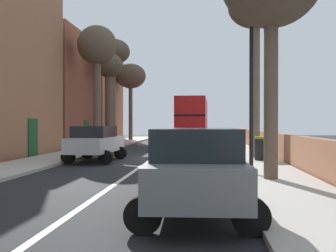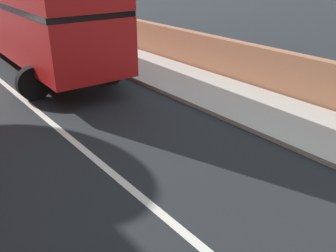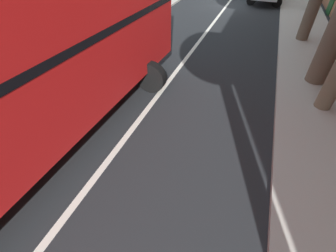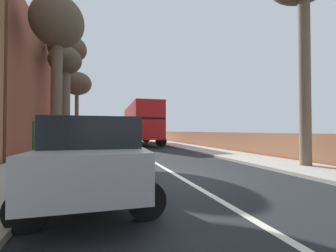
{
  "view_description": "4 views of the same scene",
  "coord_description": "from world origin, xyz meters",
  "views": [
    {
      "loc": [
        2.65,
        -20.16,
        1.84
      ],
      "look_at": [
        0.18,
        7.06,
        1.66
      ],
      "focal_mm": 41.67,
      "sensor_mm": 36.0,
      "label": 1
    },
    {
      "loc": [
        -2.94,
        2.06,
        3.85
      ],
      "look_at": [
        0.25,
        6.13,
        1.49
      ],
      "focal_mm": 39.18,
      "sensor_mm": 36.0,
      "label": 2
    },
    {
      "loc": [
        -2.61,
        18.76,
        4.13
      ],
      "look_at": [
        -1.4,
        15.63,
        1.27
      ],
      "focal_mm": 24.65,
      "sensor_mm": 36.0,
      "label": 3
    },
    {
      "loc": [
        -2.43,
        -6.81,
        1.48
      ],
      "look_at": [
        2.05,
        7.77,
        1.79
      ],
      "focal_mm": 23.72,
      "sensor_mm": 36.0,
      "label": 4
    }
  ],
  "objects": [
    {
      "name": "ground_plane",
      "position": [
        0.0,
        0.0,
        0.0
      ],
      "size": [
        84.0,
        84.0,
        0.0
      ],
      "primitive_type": "plane",
      "color": "black"
    },
    {
      "name": "sidewalk_left",
      "position": [
        -4.9,
        0.0,
        0.06
      ],
      "size": [
        2.6,
        60.0,
        0.12
      ],
      "primitive_type": "cube",
      "color": "#B2ADA3",
      "rests_on": "ground"
    },
    {
      "name": "road_centre_line",
      "position": [
        0.0,
        0.0,
        0.0
      ],
      "size": [
        0.16,
        54.0,
        0.01
      ],
      "primitive_type": "cube",
      "color": "silver",
      "rests_on": "ground"
    }
  ]
}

